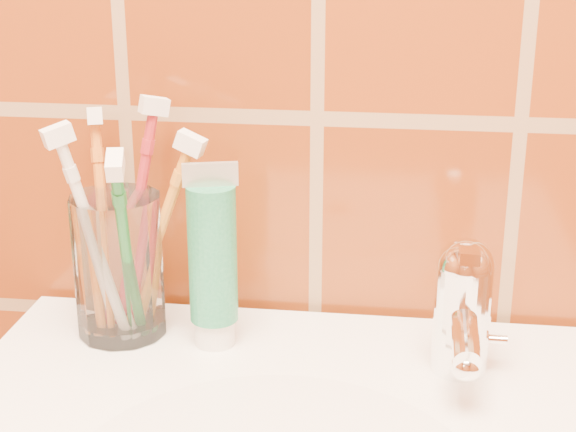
# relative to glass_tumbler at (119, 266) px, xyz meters

# --- Properties ---
(glass_tumbler) EXTENTS (0.09, 0.09, 0.13)m
(glass_tumbler) POSITION_rel_glass_tumbler_xyz_m (0.00, 0.00, 0.00)
(glass_tumbler) COLOR white
(glass_tumbler) RESTS_ON pedestal_sink
(toothpaste_tube) EXTENTS (0.05, 0.04, 0.17)m
(toothpaste_tube) POSITION_rel_glass_tumbler_xyz_m (0.09, -0.01, 0.01)
(toothpaste_tube) COLOR white
(toothpaste_tube) RESTS_ON pedestal_sink
(faucet) EXTENTS (0.05, 0.11, 0.12)m
(faucet) POSITION_rel_glass_tumbler_xyz_m (0.31, -0.03, -0.00)
(faucet) COLOR white
(faucet) RESTS_ON pedestal_sink
(toothbrush_0) EXTENTS (0.11, 0.10, 0.23)m
(toothbrush_0) POSITION_rel_glass_tumbler_xyz_m (0.01, 0.02, 0.04)
(toothbrush_0) COLOR maroon
(toothbrush_0) RESTS_ON glass_tumbler
(toothbrush_1) EXTENTS (0.08, 0.12, 0.22)m
(toothbrush_1) POSITION_rel_glass_tumbler_xyz_m (-0.02, 0.02, 0.03)
(toothbrush_1) COLOR orange
(toothbrush_1) RESTS_ON glass_tumbler
(toothbrush_2) EXTENTS (0.12, 0.11, 0.22)m
(toothbrush_2) POSITION_rel_glass_tumbler_xyz_m (-0.01, -0.02, 0.04)
(toothbrush_2) COLOR silver
(toothbrush_2) RESTS_ON glass_tumbler
(toothbrush_3) EXTENTS (0.12, 0.11, 0.20)m
(toothbrush_3) POSITION_rel_glass_tumbler_xyz_m (0.04, 0.01, 0.03)
(toothbrush_3) COLOR orange
(toothbrush_3) RESTS_ON glass_tumbler
(toothbrush_4) EXTENTS (0.08, 0.17, 0.22)m
(toothbrush_4) POSITION_rel_glass_tumbler_xyz_m (0.02, -0.04, 0.03)
(toothbrush_4) COLOR #1C692B
(toothbrush_4) RESTS_ON glass_tumbler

